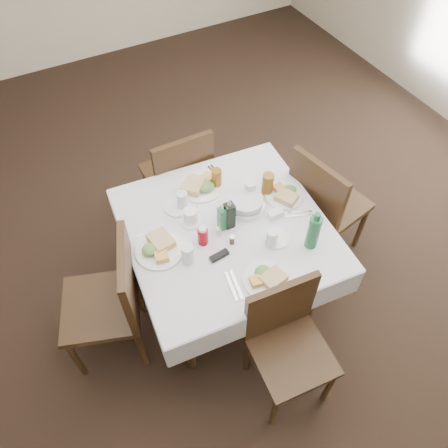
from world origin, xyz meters
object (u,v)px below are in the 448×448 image
object	(u,v)px
water_w	(188,254)
oil_cruet_green	(223,218)
oil_cruet_dark	(229,215)
green_bottle	(314,232)
ketchup_bottle	(203,236)
bread_basket	(246,203)
chair_south	(286,336)
dining_table	(226,235)
water_s	(272,238)
chair_north	(180,174)
water_e	(250,190)
chair_west	(114,297)
water_n	(182,200)
chair_east	(323,202)
coffee_mug	(191,216)

from	to	relation	value
water_w	oil_cruet_green	bearing A→B (deg)	22.91
oil_cruet_dark	green_bottle	distance (m)	0.52
ketchup_bottle	oil_cruet_green	bearing A→B (deg)	15.69
bread_basket	chair_south	bearing A→B (deg)	-102.81
dining_table	chair_south	bearing A→B (deg)	-89.43
dining_table	water_s	xyz separation A→B (m)	(0.18, -0.25, 0.15)
water_s	oil_cruet_dark	size ratio (longest dim) A/B	0.52
chair_north	water_e	world-z (taller)	chair_north
bread_basket	oil_cruet_green	xyz separation A→B (m)	(-0.21, -0.08, 0.06)
ketchup_bottle	water_w	bearing A→B (deg)	-149.56
chair_west	water_n	size ratio (longest dim) A/B	7.72
bread_basket	oil_cruet_dark	world-z (taller)	oil_cruet_dark
chair_east	water_e	distance (m)	0.61
bread_basket	oil_cruet_dark	size ratio (longest dim) A/B	1.00
chair_west	water_s	world-z (taller)	chair_west
water_n	oil_cruet_green	world-z (taller)	oil_cruet_green
chair_south	water_s	distance (m)	0.58
water_w	oil_cruet_green	size ratio (longest dim) A/B	0.59
chair_west	water_e	distance (m)	1.10
water_s	ketchup_bottle	distance (m)	0.42
oil_cruet_green	coffee_mug	world-z (taller)	oil_cruet_green
dining_table	coffee_mug	bearing A→B (deg)	139.20
chair_east	oil_cruet_green	size ratio (longest dim) A/B	4.41
ketchup_bottle	coffee_mug	size ratio (longest dim) A/B	0.96
chair_north	water_s	world-z (taller)	chair_north
water_w	green_bottle	xyz separation A→B (m)	(0.71, -0.25, 0.06)
coffee_mug	green_bottle	world-z (taller)	green_bottle
water_w	coffee_mug	distance (m)	0.31
water_e	ketchup_bottle	distance (m)	0.49
coffee_mug	green_bottle	bearing A→B (deg)	-42.48
chair_south	bread_basket	xyz separation A→B (m)	(0.18, 0.81, 0.27)
bread_basket	oil_cruet_dark	bearing A→B (deg)	-153.51
water_e	coffee_mug	xyz separation A→B (m)	(-0.44, -0.01, -0.02)
water_e	green_bottle	size ratio (longest dim) A/B	0.45
water_n	oil_cruet_green	distance (m)	0.32
oil_cruet_dark	ketchup_bottle	distance (m)	0.21
dining_table	water_w	bearing A→B (deg)	-159.85
chair_east	water_e	bearing A→B (deg)	164.30
water_n	water_e	world-z (taller)	same
chair_north	water_e	distance (m)	0.72
water_n	water_e	xyz separation A→B (m)	(0.43, -0.13, -0.00)
dining_table	ketchup_bottle	xyz separation A→B (m)	(-0.18, -0.04, 0.15)
chair_west	chair_south	bearing A→B (deg)	-40.86
chair_east	ketchup_bottle	world-z (taller)	chair_east
chair_north	bread_basket	world-z (taller)	chair_north
chair_north	bread_basket	distance (m)	0.75
water_s	chair_north	bearing A→B (deg)	99.26
chair_west	coffee_mug	bearing A→B (deg)	16.09
dining_table	chair_east	world-z (taller)	chair_east
chair_east	coffee_mug	distance (m)	1.01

